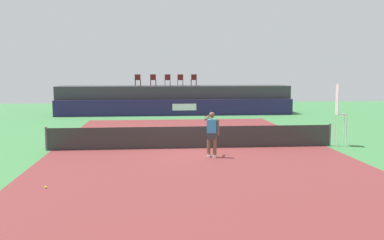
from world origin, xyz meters
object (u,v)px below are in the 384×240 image
(spectator_chair_far_left, at_px, (138,79))
(spectator_chair_right, at_px, (180,79))
(net_post_near, at_px, (46,139))
(spectator_chair_far_right, at_px, (194,79))
(spectator_chair_center, at_px, (168,79))
(umpire_chair, at_px, (339,111))
(tennis_ball, at_px, (46,187))
(tennis_player, at_px, (212,133))
(spectator_chair_left, at_px, (153,79))
(net_post_far, at_px, (330,135))

(spectator_chair_far_left, relative_size, spectator_chair_right, 1.00)
(net_post_near, bearing_deg, spectator_chair_far_right, 63.38)
(spectator_chair_far_right, bearing_deg, spectator_chair_center, -166.50)
(net_post_near, bearing_deg, spectator_chair_right, 66.02)
(spectator_chair_right, xyz_separation_m, umpire_chair, (6.14, -14.94, -1.11))
(tennis_ball, bearing_deg, tennis_player, 36.70)
(spectator_chair_far_left, xyz_separation_m, spectator_chair_center, (2.31, -0.26, 0.00))
(spectator_chair_left, bearing_deg, net_post_far, -63.04)
(spectator_chair_center, height_order, tennis_player, spectator_chair_center)
(spectator_chair_right, bearing_deg, net_post_far, -68.98)
(spectator_chair_far_right, height_order, umpire_chair, spectator_chair_far_right)
(spectator_chair_left, xyz_separation_m, tennis_ball, (-3.13, -21.45, -2.66))
(spectator_chair_far_left, xyz_separation_m, net_post_near, (-3.35, -15.25, -2.19))
(spectator_chair_right, xyz_separation_m, tennis_ball, (-5.24, -20.96, -2.66))
(spectator_chair_far_left, relative_size, spectator_chair_center, 1.00)
(spectator_chair_right, bearing_deg, net_post_near, -113.98)
(spectator_chair_right, height_order, umpire_chair, spectator_chair_right)
(net_post_near, xyz_separation_m, tennis_ball, (1.42, -6.00, -0.46))
(tennis_player, relative_size, tennis_ball, 26.03)
(spectator_chair_left, relative_size, spectator_chair_far_right, 1.00)
(spectator_chair_far_left, xyz_separation_m, net_post_far, (9.05, -15.25, -2.19))
(tennis_player, bearing_deg, tennis_ball, -143.30)
(spectator_chair_far_right, distance_m, tennis_player, 17.62)
(spectator_chair_right, distance_m, tennis_ball, 21.77)
(net_post_far, bearing_deg, spectator_chair_center, 114.21)
(spectator_chair_right, bearing_deg, tennis_ball, -104.03)
(spectator_chair_center, height_order, tennis_ball, spectator_chair_center)
(spectator_chair_far_right, distance_m, net_post_far, 16.32)
(spectator_chair_far_left, bearing_deg, net_post_near, -102.38)
(net_post_far, xyz_separation_m, tennis_ball, (-10.98, -6.00, -0.46))
(spectator_chair_far_left, bearing_deg, spectator_chair_far_right, 3.15)
(spectator_chair_left, bearing_deg, tennis_player, -82.73)
(spectator_chair_far_left, bearing_deg, spectator_chair_left, 9.54)
(spectator_chair_left, height_order, tennis_ball, spectator_chair_left)
(spectator_chair_far_left, bearing_deg, tennis_ball, -95.19)
(spectator_chair_far_right, bearing_deg, spectator_chair_left, -179.25)
(umpire_chair, bearing_deg, spectator_chair_right, 112.36)
(net_post_near, bearing_deg, spectator_chair_far_left, 77.62)
(umpire_chair, relative_size, net_post_near, 2.76)
(spectator_chair_far_left, height_order, umpire_chair, spectator_chair_far_left)
(spectator_chair_center, bearing_deg, spectator_chair_right, -1.84)
(spectator_chair_far_left, xyz_separation_m, spectator_chair_far_right, (4.42, 0.24, 0.00))
(spectator_chair_center, distance_m, spectator_chair_right, 0.99)
(spectator_chair_center, distance_m, tennis_player, 17.12)
(spectator_chair_far_right, xyz_separation_m, net_post_near, (-7.76, -15.49, -2.19))
(spectator_chair_right, xyz_separation_m, spectator_chair_far_right, (1.11, 0.54, 0.00))
(spectator_chair_center, relative_size, net_post_near, 0.89)
(spectator_chair_left, relative_size, tennis_player, 0.50)
(net_post_near, bearing_deg, umpire_chair, 0.08)
(spectator_chair_far_left, relative_size, spectator_chair_far_right, 1.00)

